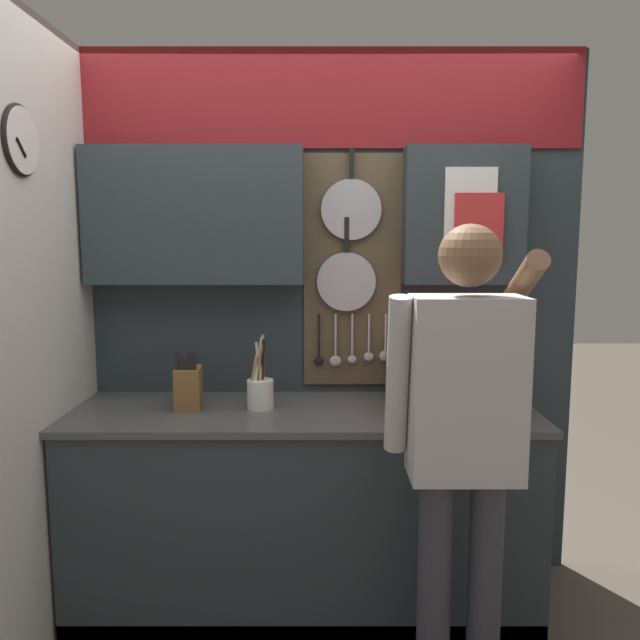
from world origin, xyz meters
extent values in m
plane|color=brown|center=(0.00, 0.00, 0.00)|extent=(14.00, 14.00, 0.00)
cube|color=#2D383D|center=(0.00, 0.00, 0.44)|extent=(2.02, 0.63, 0.89)
cube|color=#4C4C4C|center=(0.00, 0.00, 0.90)|extent=(2.05, 0.66, 0.03)
cube|color=black|center=(0.00, -0.29, 0.04)|extent=(2.02, 0.06, 0.09)
cube|color=#2D383D|center=(0.00, 0.34, 1.27)|extent=(2.62, 0.04, 2.53)
cube|color=maroon|center=(0.00, 0.31, 2.30)|extent=(2.58, 0.02, 0.45)
cube|color=#2D383D|center=(-0.51, 0.24, 1.77)|extent=(1.00, 0.16, 0.63)
cube|color=#2D383D|center=(0.73, 0.24, 1.77)|extent=(0.55, 0.16, 0.63)
cube|color=brown|center=(0.23, 0.31, 1.51)|extent=(0.46, 0.01, 1.10)
cylinder|color=#B7B7BC|center=(0.22, 0.28, 1.80)|extent=(0.28, 0.02, 0.28)
cube|color=black|center=(0.22, 0.28, 2.01)|extent=(0.02, 0.02, 0.14)
cylinder|color=#B7B7BC|center=(0.20, 0.28, 1.46)|extent=(0.28, 0.02, 0.28)
cube|color=black|center=(0.20, 0.28, 1.68)|extent=(0.02, 0.02, 0.16)
cylinder|color=black|center=(0.07, 0.28, 1.20)|extent=(0.01, 0.01, 0.22)
ellipsoid|color=black|center=(0.07, 0.28, 1.08)|extent=(0.05, 0.01, 0.04)
cylinder|color=silver|center=(0.15, 0.28, 1.20)|extent=(0.01, 0.01, 0.21)
ellipsoid|color=silver|center=(0.15, 0.28, 1.08)|extent=(0.05, 0.01, 0.05)
cylinder|color=silver|center=(0.23, 0.28, 1.20)|extent=(0.01, 0.01, 0.21)
ellipsoid|color=silver|center=(0.23, 0.28, 1.08)|extent=(0.04, 0.01, 0.04)
cylinder|color=silver|center=(0.31, 0.28, 1.21)|extent=(0.01, 0.01, 0.19)
ellipsoid|color=silver|center=(0.31, 0.28, 1.10)|extent=(0.05, 0.01, 0.04)
cylinder|color=silver|center=(0.39, 0.28, 1.21)|extent=(0.01, 0.01, 0.19)
ellipsoid|color=silver|center=(0.39, 0.28, 1.10)|extent=(0.06, 0.01, 0.05)
cube|color=white|center=(0.75, 0.15, 1.81)|extent=(0.23, 0.02, 0.34)
cube|color=red|center=(0.78, 0.13, 1.72)|extent=(0.22, 0.02, 0.29)
cube|color=silver|center=(-1.04, -0.38, 1.27)|extent=(0.04, 1.60, 2.53)
cylinder|color=white|center=(-1.01, -0.35, 2.02)|extent=(0.02, 0.24, 0.24)
torus|color=black|center=(-1.01, -0.35, 2.02)|extent=(0.02, 0.26, 0.26)
cube|color=black|center=(-1.00, -0.38, 1.99)|extent=(0.01, 0.07, 0.07)
cube|color=red|center=(0.62, 0.01, 1.05)|extent=(0.48, 0.37, 0.27)
cube|color=black|center=(0.57, -0.18, 1.05)|extent=(0.26, 0.01, 0.17)
cube|color=#333338|center=(0.79, -0.18, 1.05)|extent=(0.11, 0.01, 0.20)
cube|color=brown|center=(-0.51, 0.01, 1.01)|extent=(0.12, 0.16, 0.18)
cylinder|color=black|center=(-0.55, -0.02, 1.14)|extent=(0.02, 0.03, 0.08)
cylinder|color=black|center=(-0.53, -0.02, 1.12)|extent=(0.02, 0.03, 0.05)
cylinder|color=black|center=(-0.52, -0.02, 1.12)|extent=(0.02, 0.03, 0.05)
cylinder|color=black|center=(-0.51, -0.02, 1.12)|extent=(0.02, 0.03, 0.05)
cylinder|color=black|center=(-0.50, -0.02, 1.13)|extent=(0.02, 0.03, 0.07)
cylinder|color=black|center=(-0.48, -0.02, 1.13)|extent=(0.02, 0.03, 0.06)
cylinder|color=black|center=(-0.47, -0.02, 1.13)|extent=(0.02, 0.03, 0.07)
cylinder|color=white|center=(-0.19, 0.01, 0.98)|extent=(0.12, 0.12, 0.13)
cylinder|color=red|center=(-0.18, 0.04, 1.07)|extent=(0.02, 0.04, 0.21)
cylinder|color=silver|center=(-0.20, 0.03, 1.09)|extent=(0.04, 0.03, 0.24)
cylinder|color=tan|center=(-0.20, 0.01, 1.09)|extent=(0.05, 0.05, 0.24)
cylinder|color=black|center=(-0.18, 0.01, 1.10)|extent=(0.03, 0.04, 0.26)
cylinder|color=tan|center=(-0.22, 0.00, 1.06)|extent=(0.05, 0.03, 0.18)
cylinder|color=silver|center=(-0.21, 0.00, 1.06)|extent=(0.02, 0.04, 0.19)
cylinder|color=tan|center=(-0.19, 0.01, 1.11)|extent=(0.03, 0.06, 0.28)
cylinder|color=silver|center=(-0.21, 0.02, 1.10)|extent=(0.06, 0.04, 0.26)
cylinder|color=#383842|center=(0.48, -0.60, 0.42)|extent=(0.12, 0.12, 0.84)
cylinder|color=#383842|center=(0.66, -0.60, 0.42)|extent=(0.12, 0.12, 0.84)
cube|color=#BCBCBC|center=(0.57, -0.60, 1.16)|extent=(0.38, 0.22, 0.63)
sphere|color=brown|center=(0.57, -0.60, 1.61)|extent=(0.21, 0.21, 0.21)
cylinder|color=#BCBCBC|center=(0.34, -0.57, 1.20)|extent=(0.08, 0.18, 0.57)
cylinder|color=brown|center=(0.80, -0.36, 1.45)|extent=(0.08, 0.52, 0.35)
camera|label=1|loc=(0.07, -2.68, 1.67)|focal=35.00mm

